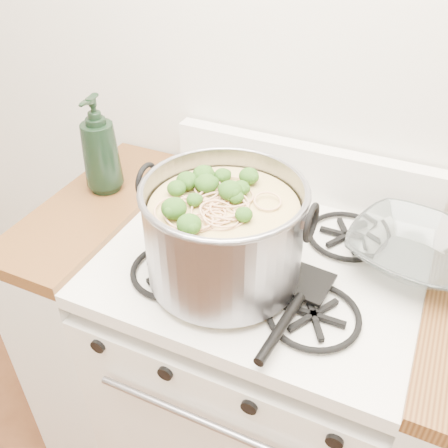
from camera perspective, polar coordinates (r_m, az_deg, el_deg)
gas_range at (r=1.58m, az=3.66°, el=-16.63°), size 0.76×0.66×0.92m
counter_left at (r=1.73m, az=-12.24°, el=-10.13°), size 0.25×0.65×0.92m
stock_pot at (r=1.08m, az=0.00°, el=-1.10°), size 0.39×0.36×0.24m
spatula at (r=1.13m, az=9.83°, el=-6.47°), size 0.32×0.34×0.02m
glass_bowl at (r=1.25m, az=20.55°, el=-3.54°), size 0.14×0.14×0.03m
bottle at (r=1.42m, az=-14.05°, el=8.78°), size 0.12×0.12×0.28m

